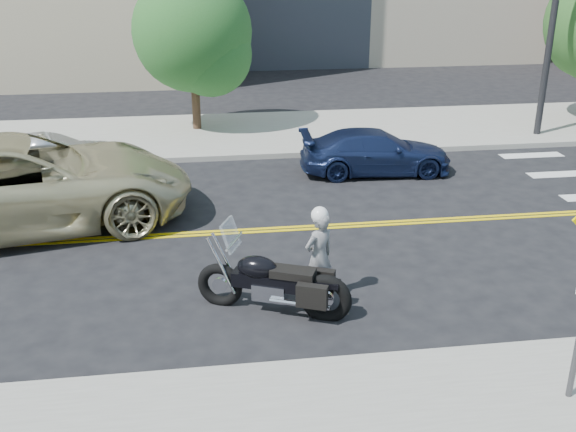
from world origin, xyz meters
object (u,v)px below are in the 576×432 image
Objects in this scene: parked_car_silver at (53,160)px; parked_car_blue at (375,152)px; motorcyclist at (319,254)px; motorcycle at (273,269)px; suv at (20,183)px.

parked_car_blue is (8.19, -0.40, -0.02)m from parked_car_silver.
parked_car_blue is at bearing -142.79° from motorcyclist.
motorcyclist is 7.03m from parked_car_blue.
motorcycle is at bearing 155.20° from parked_car_blue.
suv is 1.98× the size of parked_car_silver.
motorcycle is at bearing -163.89° from parked_car_silver.
motorcycle is 0.64× the size of parked_car_blue.
parked_car_silver is 0.91× the size of parked_car_blue.
motorcycle is 0.70× the size of parked_car_silver.
suv reaches higher than parked_car_blue.
motorcyclist is 8.82m from parked_car_silver.
parked_car_silver is 8.20m from parked_car_blue.
motorcyclist is at bearing 43.21° from motorcycle.
parked_car_silver reaches higher than parked_car_blue.
suv reaches higher than parked_car_silver.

